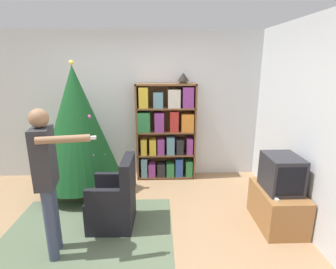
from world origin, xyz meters
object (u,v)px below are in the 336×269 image
at_px(christmas_tree, 77,126).
at_px(table_lamp, 183,77).
at_px(television, 282,173).
at_px(bookshelf, 166,133).
at_px(armchair, 115,202).
at_px(standing_person, 47,173).

relative_size(christmas_tree, table_lamp, 10.45).
relative_size(television, table_lamp, 2.50).
bearing_deg(table_lamp, bookshelf, -178.31).
distance_m(armchair, standing_person, 1.00).
height_order(armchair, table_lamp, table_lamp).
height_order(television, armchair, television).
bearing_deg(armchair, table_lamp, 147.48).
distance_m(television, table_lamp, 2.18).
height_order(bookshelf, christmas_tree, christmas_tree).
bearing_deg(standing_person, television, 89.95).
bearing_deg(table_lamp, television, -54.13).
bearing_deg(bookshelf, armchair, -115.97).
distance_m(television, christmas_tree, 2.98).
relative_size(bookshelf, armchair, 1.86).
relative_size(bookshelf, christmas_tree, 0.82).
xyz_separation_m(bookshelf, christmas_tree, (-1.39, -0.52, 0.27)).
xyz_separation_m(armchair, standing_person, (-0.57, -0.52, 0.64)).
bearing_deg(table_lamp, christmas_tree, -162.46).
height_order(christmas_tree, table_lamp, christmas_tree).
xyz_separation_m(television, standing_person, (-2.67, -0.46, 0.25)).
relative_size(christmas_tree, armchair, 2.27).
bearing_deg(television, table_lamp, 125.87).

